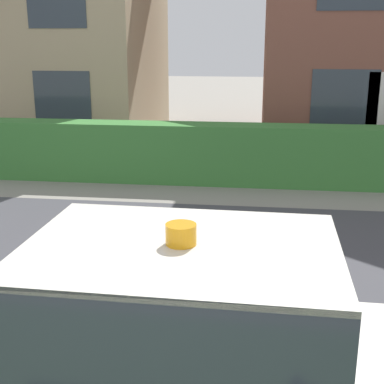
% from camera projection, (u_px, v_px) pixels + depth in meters
% --- Properties ---
extents(road_strip, '(28.00, 6.99, 0.01)m').
position_uv_depth(road_strip, '(187.00, 301.00, 5.85)').
color(road_strip, '#424247').
rests_on(road_strip, ground).
extents(garden_hedge, '(11.23, 0.68, 1.17)m').
position_uv_depth(garden_hedge, '(219.00, 154.00, 10.49)').
color(garden_hedge, '#3D7F38').
rests_on(garden_hedge, ground).
extents(police_car, '(4.37, 1.74, 1.64)m').
position_uv_depth(police_car, '(153.00, 354.00, 3.63)').
color(police_car, black).
rests_on(police_car, road_strip).
extents(house_left, '(7.53, 5.97, 7.16)m').
position_uv_depth(house_left, '(26.00, 6.00, 15.11)').
color(house_left, tan).
rests_on(house_left, ground).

